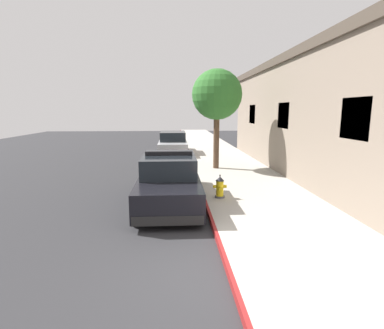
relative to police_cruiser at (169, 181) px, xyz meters
name	(u,v)px	position (x,y,z in m)	size (l,w,h in m)	color
ground_plane	(111,173)	(-2.97, 5.52, -0.84)	(30.47, 60.00, 0.20)	#2B2B2D
sidewalk_pavement	(231,168)	(3.03, 5.52, -0.67)	(3.71, 60.00, 0.16)	#ADA89E
curb_painted_edge	(193,168)	(1.13, 5.52, -0.67)	(0.08, 60.00, 0.16)	maroon
storefront_building	(345,117)	(7.64, 3.50, 1.94)	(5.77, 18.84, 5.35)	gray
police_cruiser	(169,181)	(0.00, 0.00, 0.00)	(1.94, 4.84, 1.68)	black
parked_car_silver_ahead	(173,144)	(0.09, 10.82, 0.00)	(1.94, 4.84, 1.56)	#B2B5BA
fire_hydrant	(220,187)	(1.63, 0.01, -0.24)	(0.44, 0.40, 0.76)	#4C4C51
street_tree	(217,95)	(2.22, 5.14, 2.92)	(2.38, 2.38, 4.74)	brown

